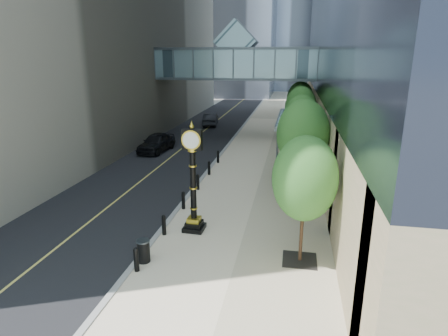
{
  "coord_description": "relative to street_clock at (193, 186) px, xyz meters",
  "views": [
    {
      "loc": [
        3.05,
        -11.11,
        8.13
      ],
      "look_at": [
        -0.15,
        6.0,
        2.97
      ],
      "focal_mm": 30.0,
      "sensor_mm": 36.0,
      "label": 1
    }
  ],
  "objects": [
    {
      "name": "ground",
      "position": [
        1.43,
        -4.96,
        -2.31
      ],
      "size": [
        320.0,
        320.0,
        0.0
      ],
      "primitive_type": "plane",
      "color": "gray",
      "rests_on": "ground"
    },
    {
      "name": "road",
      "position": [
        -5.57,
        35.04,
        -2.3
      ],
      "size": [
        8.0,
        180.0,
        0.02
      ],
      "primitive_type": "cube",
      "color": "black",
      "rests_on": "ground"
    },
    {
      "name": "sidewalk",
      "position": [
        2.43,
        35.04,
        -2.28
      ],
      "size": [
        8.0,
        180.0,
        0.06
      ],
      "primitive_type": "cube",
      "color": "beige",
      "rests_on": "ground"
    },
    {
      "name": "curb",
      "position": [
        -1.57,
        35.04,
        -2.28
      ],
      "size": [
        0.25,
        180.0,
        0.07
      ],
      "primitive_type": "cube",
      "color": "gray",
      "rests_on": "ground"
    },
    {
      "name": "skywalk",
      "position": [
        -1.57,
        23.04,
        5.4
      ],
      "size": [
        17.0,
        4.2,
        5.8
      ],
      "color": "slate",
      "rests_on": "ground"
    },
    {
      "name": "entrance_canopy",
      "position": [
        4.91,
        9.04,
        1.88
      ],
      "size": [
        3.0,
        8.0,
        4.38
      ],
      "color": "#383F44",
      "rests_on": "ground"
    },
    {
      "name": "bollard_row",
      "position": [
        -1.27,
        4.04,
        -1.8
      ],
      "size": [
        0.2,
        16.2,
        0.9
      ],
      "color": "black",
      "rests_on": "sidewalk"
    },
    {
      "name": "street_trees",
      "position": [
        5.03,
        11.45,
        1.56
      ],
      "size": [
        2.89,
        28.67,
        5.94
      ],
      "color": "black",
      "rests_on": "sidewalk"
    },
    {
      "name": "street_clock",
      "position": [
        0.0,
        0.0,
        0.0
      ],
      "size": [
        1.01,
        1.01,
        5.19
      ],
      "rotation": [
        0.0,
        0.0,
        -0.04
      ],
      "color": "black",
      "rests_on": "sidewalk"
    },
    {
      "name": "trash_bin",
      "position": [
        -1.27,
        -3.24,
        -1.8
      ],
      "size": [
        0.64,
        0.64,
        0.9
      ],
      "primitive_type": "cylinder",
      "rotation": [
        0.0,
        0.0,
        0.27
      ],
      "color": "black",
      "rests_on": "sidewalk"
    },
    {
      "name": "pedestrian",
      "position": [
        5.93,
        6.38,
        -1.32
      ],
      "size": [
        0.71,
        0.49,
        1.87
      ],
      "primitive_type": "imported",
      "rotation": [
        0.0,
        0.0,
        3.21
      ],
      "color": "#A9A79B",
      "rests_on": "sidewalk"
    },
    {
      "name": "car_near",
      "position": [
        -7.45,
        14.9,
        -1.47
      ],
      "size": [
        2.42,
        4.99,
        1.64
      ],
      "primitive_type": "imported",
      "rotation": [
        0.0,
        0.0,
        -0.1
      ],
      "color": "black",
      "rests_on": "road"
    },
    {
      "name": "car_far",
      "position": [
        -5.6,
        28.78,
        -1.54
      ],
      "size": [
        2.14,
        4.7,
        1.5
      ],
      "primitive_type": "imported",
      "rotation": [
        0.0,
        0.0,
        3.27
      ],
      "color": "black",
      "rests_on": "road"
    }
  ]
}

